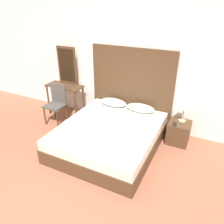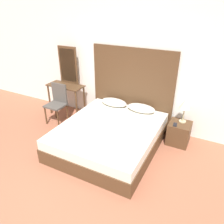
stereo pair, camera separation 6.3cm
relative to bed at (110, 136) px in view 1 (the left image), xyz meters
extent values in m
plane|color=#9E5B42|center=(-0.11, -1.49, -0.24)|extent=(16.00, 16.00, 0.00)
cube|color=white|center=(-0.11, 1.15, 1.11)|extent=(10.00, 0.06, 2.70)
cube|color=#4C331E|center=(0.00, 0.00, -0.09)|extent=(1.81, 2.09, 0.29)
cube|color=silver|center=(0.00, 0.00, 0.15)|extent=(1.77, 2.05, 0.19)
cube|color=#4C331E|center=(0.00, 1.07, 0.65)|extent=(1.90, 0.05, 1.78)
ellipsoid|color=silver|center=(-0.33, 0.84, 0.32)|extent=(0.62, 0.31, 0.16)
ellipsoid|color=silver|center=(0.33, 0.84, 0.32)|extent=(0.62, 0.31, 0.16)
cube|color=#B7B7BC|center=(0.00, 0.15, 0.25)|extent=(0.15, 0.16, 0.01)
cube|color=#4C331E|center=(1.20, 0.75, -0.01)|extent=(0.42, 0.42, 0.46)
cylinder|color=tan|center=(1.22, 0.84, 0.23)|extent=(0.14, 0.14, 0.02)
cylinder|color=tan|center=(1.22, 0.84, 0.38)|extent=(0.02, 0.02, 0.28)
cone|color=beige|center=(1.22, 0.84, 0.62)|extent=(0.22, 0.22, 0.19)
cube|color=black|center=(1.12, 0.65, 0.23)|extent=(0.09, 0.16, 0.01)
cube|color=#4C331E|center=(-1.61, 0.74, 0.54)|extent=(0.91, 0.41, 0.02)
cylinder|color=#4C331E|center=(-2.03, 0.58, 0.15)|extent=(0.04, 0.04, 0.77)
cylinder|color=#4C331E|center=(-1.20, 0.58, 0.15)|extent=(0.04, 0.04, 0.77)
cylinder|color=#4C331E|center=(-2.03, 0.91, 0.15)|extent=(0.04, 0.04, 0.77)
cylinder|color=#4C331E|center=(-1.20, 0.91, 0.15)|extent=(0.04, 0.04, 0.77)
cube|color=#4C331E|center=(-1.61, 0.92, 1.00)|extent=(0.51, 0.03, 0.89)
cube|color=#B2BCC6|center=(-1.61, 0.91, 1.00)|extent=(0.44, 0.01, 0.79)
cube|color=#4C4742|center=(-1.56, 0.27, 0.22)|extent=(0.43, 0.40, 0.04)
cube|color=#4C4742|center=(-1.56, 0.45, 0.47)|extent=(0.41, 0.04, 0.46)
cylinder|color=#4C331E|center=(-1.75, 0.09, -0.02)|extent=(0.04, 0.04, 0.44)
cylinder|color=#4C331E|center=(-1.38, 0.09, -0.02)|extent=(0.04, 0.04, 0.44)
cylinder|color=#4C331E|center=(-1.75, 0.44, -0.02)|extent=(0.04, 0.04, 0.44)
cylinder|color=#4C331E|center=(-1.38, 0.44, -0.02)|extent=(0.04, 0.04, 0.44)
camera|label=1|loc=(1.65, -3.23, 2.42)|focal=35.00mm
camera|label=2|loc=(1.70, -3.20, 2.42)|focal=35.00mm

